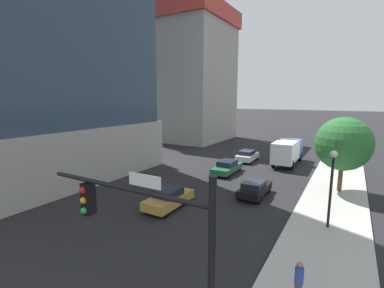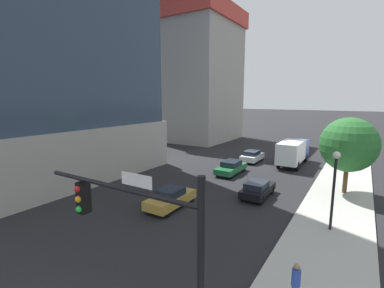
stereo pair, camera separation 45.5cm
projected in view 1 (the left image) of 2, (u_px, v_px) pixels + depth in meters
name	position (u px, v px, depth m)	size (l,w,h in m)	color
sidewalk	(333.00, 202.00, 21.46)	(4.74, 120.00, 0.15)	#B2AFA8
construction_building	(190.00, 69.00, 53.14)	(14.72, 15.96, 33.47)	#9E9B93
traffic_light_pole	(148.00, 236.00, 7.71)	(6.05, 0.48, 6.22)	black
street_lamp	(332.00, 177.00, 16.61)	(0.44, 0.44, 4.90)	black
street_tree	(343.00, 144.00, 23.14)	(4.56, 4.56, 6.46)	brown
car_white	(247.00, 156.00, 35.55)	(1.93, 4.19, 1.48)	silver
car_black	(255.00, 188.00, 22.83)	(1.82, 4.21, 1.38)	black
car_gold	(169.00, 198.00, 20.48)	(1.90, 4.35, 1.50)	#AD8938
car_green	(227.00, 167.00, 29.90)	(1.90, 4.75, 1.42)	#1E6638
box_truck	(288.00, 150.00, 33.70)	(2.37, 7.77, 3.06)	#1E4799
pedestrian_blue_shirt	(299.00, 282.00, 10.65)	(0.34, 0.34, 1.79)	brown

